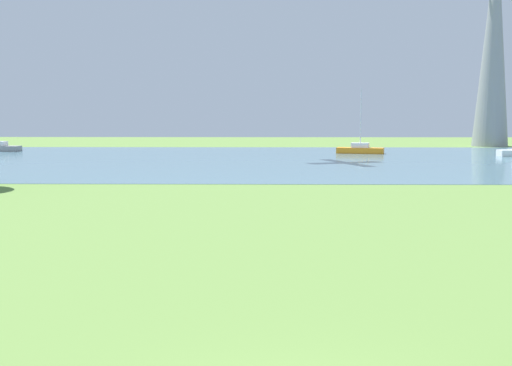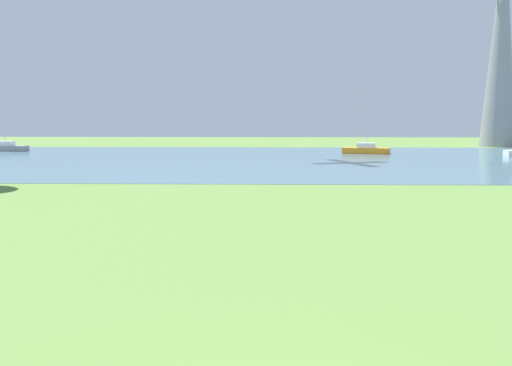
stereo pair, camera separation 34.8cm
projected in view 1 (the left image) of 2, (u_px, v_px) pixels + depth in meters
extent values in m
plane|color=olive|center=(277.00, 204.00, 29.88)|extent=(160.00, 160.00, 0.00)
cube|color=slate|center=(272.00, 159.00, 57.70)|extent=(140.00, 40.00, 0.02)
cube|color=orange|center=(360.00, 151.00, 65.94)|extent=(5.03, 2.70, 0.60)
cube|color=white|center=(360.00, 145.00, 65.88)|extent=(2.02, 1.53, 0.50)
cylinder|color=silver|center=(361.00, 118.00, 65.56)|extent=(0.10, 0.10, 6.11)
cone|color=gray|center=(494.00, 38.00, 78.79)|extent=(4.40, 4.40, 26.89)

